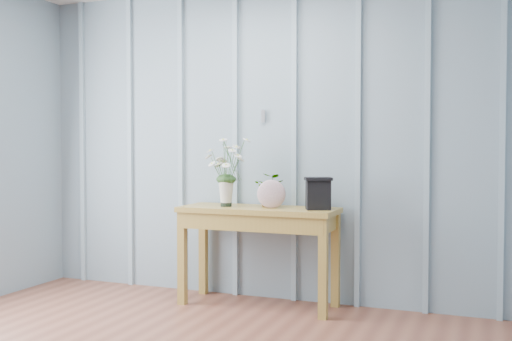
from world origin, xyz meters
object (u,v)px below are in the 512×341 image
at_px(daisy_vase, 226,162).
at_px(felt_disc_vessel, 271,194).
at_px(carved_box, 318,193).
at_px(sideboard, 258,222).

relative_size(daisy_vase, felt_disc_vessel, 2.53).
bearing_deg(carved_box, felt_disc_vessel, -174.06).
height_order(daisy_vase, felt_disc_vessel, daisy_vase).
bearing_deg(daisy_vase, sideboard, 9.71).
relative_size(sideboard, carved_box, 5.08).
height_order(sideboard, felt_disc_vessel, felt_disc_vessel).
bearing_deg(carved_box, sideboard, 178.62).
distance_m(daisy_vase, carved_box, 0.75).
distance_m(sideboard, felt_disc_vessel, 0.26).
bearing_deg(sideboard, carved_box, -1.38).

